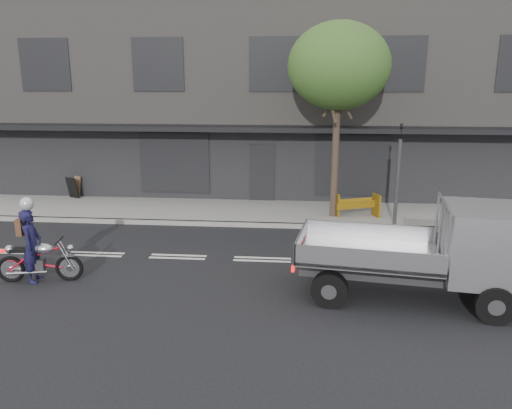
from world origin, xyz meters
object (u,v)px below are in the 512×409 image
object	(u,v)px
construction_barrier	(357,206)
traffic_light_pole	(398,180)
rider	(32,246)
street_tree	(339,66)
motorcycle	(39,260)
sandwich_board	(72,188)
flatbed_ute	(465,246)

from	to	relation	value
construction_barrier	traffic_light_pole	bearing A→B (deg)	-29.70
rider	street_tree	bearing A→B (deg)	-60.21
traffic_light_pole	motorcycle	bearing A→B (deg)	-150.93
rider	sandwich_board	xyz separation A→B (m)	(-2.65, 7.92, -0.34)
street_tree	traffic_light_pole	distance (m)	4.23
traffic_light_pole	construction_barrier	world-z (taller)	traffic_light_pole
flatbed_ute	construction_barrier	world-z (taller)	flatbed_ute
street_tree	traffic_light_pole	world-z (taller)	street_tree
motorcycle	rider	distance (m)	0.39
motorcycle	street_tree	bearing A→B (deg)	30.33
traffic_light_pole	flatbed_ute	distance (m)	5.66
motorcycle	flatbed_ute	world-z (taller)	flatbed_ute
motorcycle	construction_barrier	bearing A→B (deg)	26.84
street_tree	flatbed_ute	size ratio (longest dim) A/B	1.28
traffic_light_pole	flatbed_ute	xyz separation A→B (m)	(0.46, -5.63, -0.32)
street_tree	sandwich_board	bearing A→B (deg)	170.48
flatbed_ute	traffic_light_pole	bearing A→B (deg)	102.56
motorcycle	construction_barrier	world-z (taller)	motorcycle
sandwich_board	rider	bearing A→B (deg)	-46.98
motorcycle	sandwich_board	size ratio (longest dim) A/B	2.43
rider	flatbed_ute	size ratio (longest dim) A/B	0.35
traffic_light_pole	flatbed_ute	world-z (taller)	traffic_light_pole
flatbed_ute	construction_barrier	xyz separation A→B (m)	(-1.67, 6.32, -0.76)
motorcycle	sandwich_board	world-z (taller)	motorcycle
motorcycle	rider	size ratio (longest dim) A/B	1.14
rider	construction_barrier	xyz separation A→B (m)	(8.54, 6.02, -0.35)
street_tree	traffic_light_pole	size ratio (longest dim) A/B	1.93
construction_barrier	flatbed_ute	bearing A→B (deg)	-75.22
sandwich_board	construction_barrier	bearing A→B (deg)	14.86
sandwich_board	street_tree	bearing A→B (deg)	15.01
traffic_light_pole	rider	world-z (taller)	traffic_light_pole
traffic_light_pole	rider	xyz separation A→B (m)	(-9.74, -5.33, -0.73)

